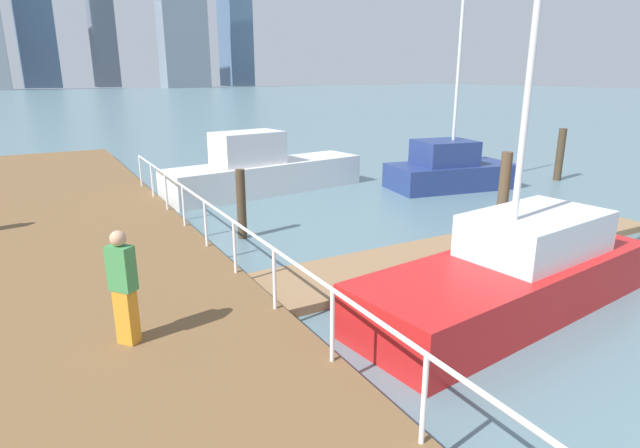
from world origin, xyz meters
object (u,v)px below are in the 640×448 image
at_px(moored_boat_4, 263,171).
at_px(pedestrian_0, 123,286).
at_px(moored_boat_0, 449,169).
at_px(moored_boat_1, 513,273).

bearing_deg(moored_boat_4, pedestrian_0, -122.70).
relative_size(moored_boat_0, moored_boat_1, 0.95).
bearing_deg(pedestrian_0, moored_boat_0, 29.17).
relative_size(moored_boat_1, moored_boat_4, 1.13).
distance_m(moored_boat_4, pedestrian_0, 11.72).
bearing_deg(moored_boat_1, moored_boat_0, 53.42).
bearing_deg(moored_boat_0, pedestrian_0, -150.83).
xyz_separation_m(moored_boat_0, moored_boat_1, (-6.26, -8.44, -0.03)).
distance_m(moored_boat_1, pedestrian_0, 6.65).
bearing_deg(moored_boat_4, moored_boat_0, -23.11).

